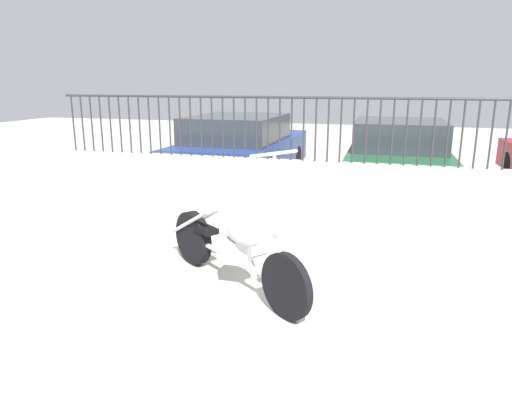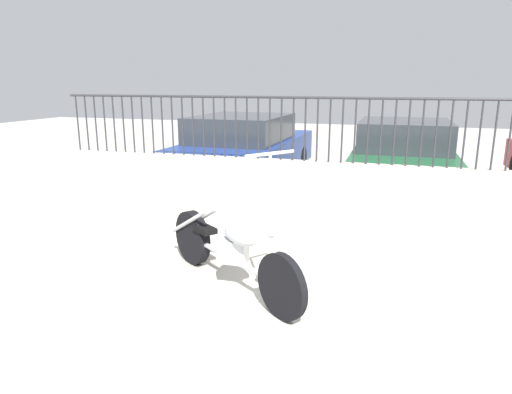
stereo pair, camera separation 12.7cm
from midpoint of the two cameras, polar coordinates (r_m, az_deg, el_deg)
ground_plane at (r=4.01m, az=19.59°, el=-17.98°), size 40.00×40.00×0.00m
low_wall at (r=6.49m, az=19.12°, el=-0.72°), size 10.53×0.18×1.00m
fence_railing at (r=6.31m, az=19.91°, el=8.76°), size 10.53×0.04×0.89m
motorcycle_silver at (r=4.81m, az=-3.15°, el=-6.40°), size 1.94×1.47×1.50m
car_blue at (r=9.55m, az=-1.09°, el=5.95°), size 1.99×4.60×1.43m
car_green at (r=9.41m, az=18.22°, el=4.95°), size 1.85×4.12×1.37m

